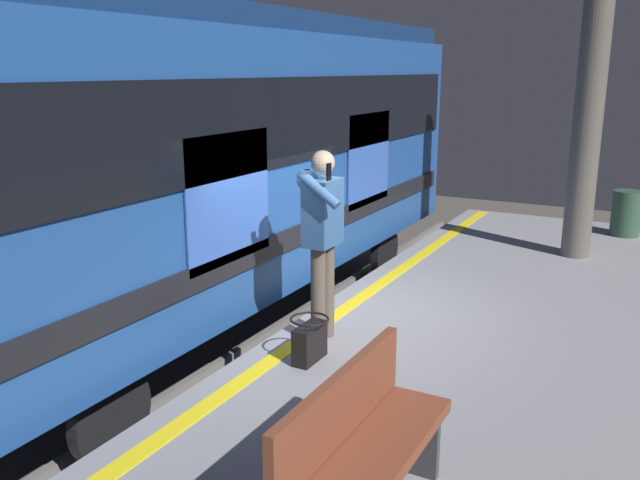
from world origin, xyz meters
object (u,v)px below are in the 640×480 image
train_carriage (209,147)px  handbag (310,340)px  station_column (589,107)px  passenger (322,230)px  trash_bin (626,213)px  bench (361,445)px

train_carriage → handbag: size_ratio=22.64×
handbag → station_column: bearing=161.6°
train_carriage → station_column: (-2.97, 3.97, 0.44)m
train_carriage → handbag: (1.78, 2.39, -1.40)m
passenger → trash_bin: bearing=159.1°
bench → trash_bin: (-8.09, 0.79, -0.14)m
train_carriage → station_column: 4.98m
handbag → trash_bin: 6.67m
handbag → bench: 2.22m
station_column → bench: (6.51, -0.28, -1.54)m
station_column → bench: station_column is taller
trash_bin → handbag: bearing=-18.3°
passenger → handbag: passenger is taller
train_carriage → handbag: train_carriage is taller
station_column → trash_bin: bearing=162.1°
train_carriage → trash_bin: (-4.55, 4.48, -1.24)m
station_column → trash_bin: (-1.58, 0.51, -1.68)m
passenger → bench: bearing=32.6°
train_carriage → bench: train_carriage is taller
station_column → trash_bin: 2.36m
passenger → station_column: 4.69m
handbag → station_column: size_ratio=0.10×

